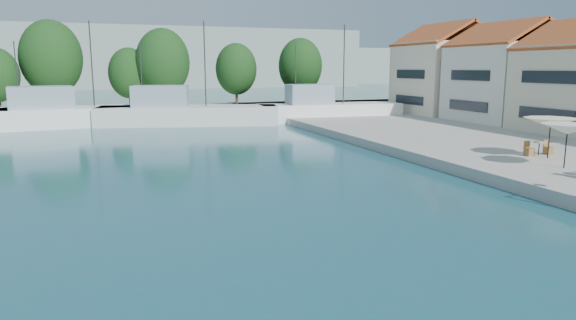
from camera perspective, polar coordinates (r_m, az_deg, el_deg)
name	(u,v)px	position (r m, az deg, el deg)	size (l,w,h in m)	color
quay_far	(130,112)	(63.25, -17.18, 5.08)	(90.00, 16.00, 0.60)	#ACA79B
hill_west	(25,58)	(157.16, -27.23, 10.04)	(180.00, 40.00, 16.00)	gray
hill_east	(255,66)	(183.18, -3.73, 10.38)	(140.00, 40.00, 12.00)	gray
building_05	(506,70)	(51.57, 23.09, 9.18)	(8.40, 8.80, 9.70)	silver
building_06	(445,67)	(58.51, 17.06, 9.81)	(9.00, 8.80, 10.20)	beige
trawler_02	(69,115)	(52.62, -23.14, 4.60)	(18.65, 6.98, 10.20)	white
trawler_03	(184,114)	(50.85, -11.50, 5.05)	(17.65, 8.15, 10.20)	silver
trawler_04	(326,111)	(53.62, 4.27, 5.49)	(15.11, 4.91, 10.20)	white
tree_04	(51,58)	(67.17, -24.84, 10.27)	(7.03, 7.03, 10.40)	#3F2B19
tree_05	(129,73)	(66.18, -17.24, 9.20)	(4.92, 4.92, 7.29)	#3F2B19
tree_06	(163,62)	(64.98, -13.74, 10.52)	(6.47, 6.47, 9.57)	#3F2B19
tree_07	(236,69)	(69.78, -5.78, 10.02)	(5.48, 5.48, 8.10)	#3F2B19
tree_08	(300,66)	(71.39, 1.38, 10.43)	(5.99, 5.99, 8.87)	#3F2B19
umbrella_white	(568,129)	(28.44, 28.64, 3.04)	(2.49, 2.49, 2.19)	black
umbrella_cream	(551,123)	(31.18, 27.16, 3.72)	(2.84, 2.84, 2.21)	black
cafe_table_03	(539,150)	(32.21, 26.09, 0.98)	(1.82, 0.70, 0.76)	black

